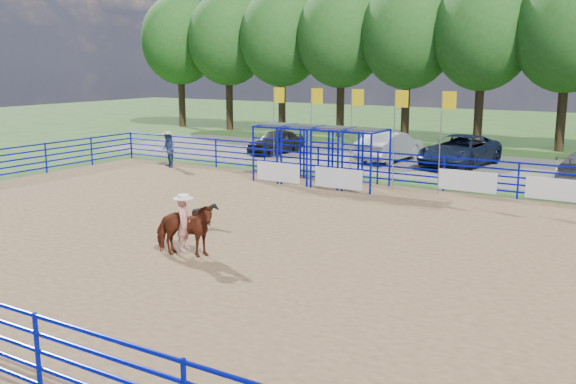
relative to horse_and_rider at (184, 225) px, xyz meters
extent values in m
plane|color=#395E25|center=(0.15, 2.82, -0.91)|extent=(120.00, 120.00, 0.00)
cube|color=olive|center=(0.15, 2.82, -0.90)|extent=(30.00, 20.00, 0.02)
cube|color=#65635A|center=(0.15, 19.82, -0.90)|extent=(40.00, 10.00, 0.01)
imported|color=#5E2412|center=(0.00, 0.00, -0.12)|extent=(1.99, 1.34, 1.54)
imported|color=#AB2218|center=(0.00, 0.00, 0.78)|extent=(0.50, 0.62, 1.47)
cylinder|color=white|center=(0.00, 0.00, 1.55)|extent=(0.54, 0.54, 0.12)
imported|color=black|center=(-1.68, 3.00, -0.50)|extent=(0.84, 0.79, 0.78)
imported|color=navy|center=(-10.94, 11.52, 0.00)|extent=(1.09, 1.02, 1.78)
cylinder|color=tan|center=(-10.94, 11.52, 0.89)|extent=(0.56, 0.56, 0.11)
imported|color=black|center=(-9.11, 18.94, -0.20)|extent=(1.92, 4.20, 1.40)
imported|color=gray|center=(-2.09, 19.65, -0.08)|extent=(2.20, 5.12, 1.64)
imported|color=black|center=(1.70, 19.82, -0.09)|extent=(3.34, 6.10, 1.62)
cube|color=white|center=(-3.65, 10.59, -0.36)|extent=(2.20, 0.04, 0.85)
cube|color=white|center=(-0.65, 10.59, -0.36)|extent=(2.20, 0.04, 0.85)
cube|color=white|center=(4.15, 12.78, -0.36)|extent=(2.40, 0.04, 0.85)
cube|color=white|center=(7.65, 12.78, -0.36)|extent=(2.40, 0.04, 0.85)
cylinder|color=#3F2B19|center=(-24.85, 28.82, 1.49)|extent=(0.56, 0.56, 4.80)
ellipsoid|color=#204D18|center=(-24.85, 28.82, 6.65)|extent=(6.40, 6.40, 7.36)
cylinder|color=#3F2B19|center=(-19.85, 28.82, 1.49)|extent=(0.56, 0.56, 4.80)
ellipsoid|color=#204D18|center=(-19.85, 28.82, 6.65)|extent=(6.40, 6.40, 7.36)
cylinder|color=#3F2B19|center=(-14.85, 28.82, 1.49)|extent=(0.56, 0.56, 4.80)
ellipsoid|color=#204D18|center=(-14.85, 28.82, 6.65)|extent=(6.40, 6.40, 7.36)
cylinder|color=#3F2B19|center=(-9.85, 28.82, 1.49)|extent=(0.56, 0.56, 4.80)
ellipsoid|color=#204D18|center=(-9.85, 28.82, 6.65)|extent=(6.40, 6.40, 7.36)
cylinder|color=#3F2B19|center=(-4.85, 28.82, 1.49)|extent=(0.56, 0.56, 4.80)
ellipsoid|color=#204D18|center=(-4.85, 28.82, 6.65)|extent=(6.40, 6.40, 7.36)
cylinder|color=#3F2B19|center=(0.15, 28.82, 1.49)|extent=(0.56, 0.56, 4.80)
ellipsoid|color=#204D18|center=(0.15, 28.82, 6.65)|extent=(6.40, 6.40, 7.36)
cylinder|color=#3F2B19|center=(5.15, 28.82, 1.49)|extent=(0.56, 0.56, 4.80)
ellipsoid|color=#204D18|center=(5.15, 28.82, 6.65)|extent=(6.40, 6.40, 7.36)
camera|label=1|loc=(11.40, -13.10, 4.39)|focal=40.00mm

